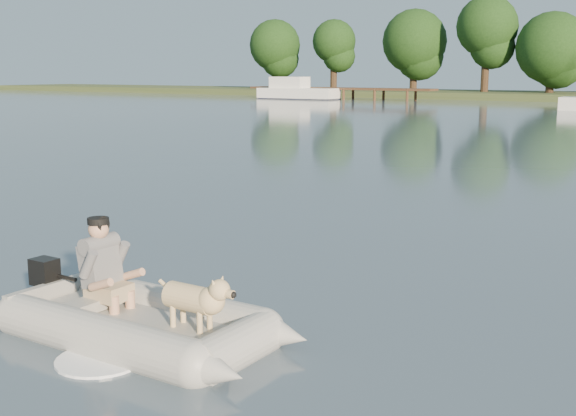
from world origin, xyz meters
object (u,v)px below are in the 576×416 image
Objects in this scene: dinghy at (143,288)px; man at (101,261)px; dog at (191,303)px; cabin_cruiser at (298,88)px; dock at (338,93)px.

dinghy is 0.62m from man.
dog is at bearing 4.57° from dinghy.
man is at bearing -62.99° from cabin_cruiser.
dinghy is 4.17× the size of man.
dog is 58.92m from cabin_cruiser.
dock is 19.56× the size of man.
dinghy is 58.67m from cabin_cruiser.
dock is 4.69× the size of dinghy.
dinghy is 4.82× the size of dog.
cabin_cruiser reaches higher than dinghy.
dinghy is 0.51× the size of cabin_cruiser.
man is at bearing -180.00° from dog.
dog is at bearing 0.00° from man.
dock is at bearing 117.21° from dinghy.
dinghy reaches higher than dock.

